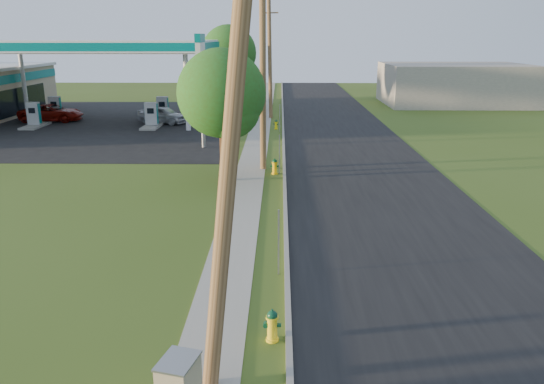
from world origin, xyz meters
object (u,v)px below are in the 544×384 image
(fuel_pump_sw, at_px, (56,111))
(hydrant_near, at_px, (272,326))
(fuel_pump_se, at_px, (163,111))
(tree_lot, at_px, (230,55))
(hydrant_far, at_px, (276,124))
(car_red, at_px, (51,113))
(car_silver, at_px, (162,115))
(price_pylon, at_px, (201,58))
(tree_verge, at_px, (223,97))
(utility_pole_near, at_px, (230,151))
(hydrant_mid, at_px, (275,166))
(utility_pole_far, at_px, (270,60))
(fuel_pump_ne, at_px, (152,118))
(fuel_pump_nw, at_px, (34,118))
(utility_pole_mid, at_px, (263,73))

(fuel_pump_sw, relative_size, hydrant_near, 4.00)
(fuel_pump_se, xyz_separation_m, hydrant_near, (9.62, -33.33, -0.33))
(tree_lot, distance_m, hydrant_far, 12.93)
(car_red, bearing_deg, car_silver, -98.10)
(price_pylon, bearing_deg, tree_verge, -74.79)
(hydrant_near, height_order, car_red, car_red)
(utility_pole_near, distance_m, fuel_pump_se, 36.34)
(hydrant_mid, bearing_deg, hydrant_far, 90.15)
(tree_lot, bearing_deg, car_silver, -118.18)
(utility_pole_far, distance_m, tree_verge, 20.52)
(fuel_pump_ne, bearing_deg, fuel_pump_se, 90.00)
(hydrant_far, xyz_separation_m, car_red, (-18.37, 3.55, 0.34))
(fuel_pump_nw, relative_size, car_red, 0.64)
(hydrant_near, xyz_separation_m, hydrant_far, (-0.15, 28.70, -0.04))
(fuel_pump_ne, bearing_deg, tree_lot, 64.45)
(tree_lot, bearing_deg, hydrant_mid, -79.80)
(utility_pole_near, bearing_deg, price_pylon, 99.42)
(utility_pole_near, xyz_separation_m, fuel_pump_se, (-8.90, 35.00, -4.08))
(utility_pole_near, relative_size, utility_pole_far, 1.00)
(utility_pole_mid, relative_size, car_silver, 2.37)
(car_red, bearing_deg, utility_pole_near, -154.25)
(tree_lot, bearing_deg, fuel_pump_sw, -154.85)
(utility_pole_near, distance_m, car_red, 38.52)
(utility_pole_far, distance_m, hydrant_near, 34.62)
(fuel_pump_ne, distance_m, car_red, 9.36)
(hydrant_near, bearing_deg, fuel_pump_ne, 108.16)
(utility_pole_mid, bearing_deg, price_pylon, 125.34)
(utility_pole_far, height_order, car_silver, utility_pole_far)
(tree_lot, bearing_deg, tree_verge, -85.42)
(price_pylon, distance_m, hydrant_mid, 9.41)
(utility_pole_far, height_order, price_pylon, utility_pole_far)
(utility_pole_mid, height_order, price_pylon, utility_pole_mid)
(utility_pole_near, relative_size, fuel_pump_nw, 2.96)
(fuel_pump_nw, height_order, fuel_pump_ne, same)
(tree_lot, height_order, car_red, tree_lot)
(hydrant_mid, bearing_deg, fuel_pump_ne, 124.08)
(utility_pole_mid, bearing_deg, tree_verge, -125.58)
(utility_pole_far, height_order, car_red, utility_pole_far)
(tree_verge, bearing_deg, utility_pole_near, -83.61)
(tree_verge, relative_size, car_silver, 1.51)
(utility_pole_far, height_order, fuel_pump_sw, utility_pole_far)
(hydrant_mid, bearing_deg, tree_lot, 100.20)
(hydrant_far, bearing_deg, fuel_pump_ne, 176.15)
(hydrant_near, relative_size, hydrant_mid, 0.98)
(car_red, bearing_deg, price_pylon, -128.78)
(fuel_pump_se, bearing_deg, utility_pole_far, 6.41)
(fuel_pump_nw, distance_m, fuel_pump_sw, 4.00)
(price_pylon, bearing_deg, fuel_pump_sw, 140.60)
(hydrant_mid, bearing_deg, fuel_pump_nw, 142.79)
(utility_pole_far, distance_m, hydrant_mid, 19.57)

